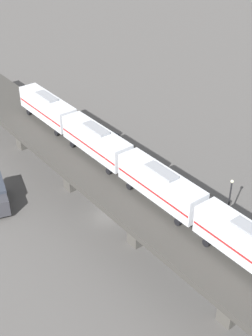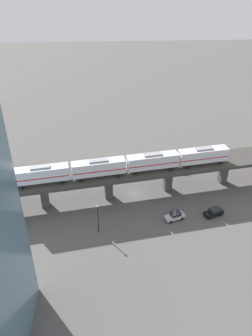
# 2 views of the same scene
# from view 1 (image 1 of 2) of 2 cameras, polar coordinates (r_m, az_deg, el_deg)

# --- Properties ---
(ground_plane) EXTENTS (400.00, 400.00, 0.00)m
(ground_plane) POSITION_cam_1_polar(r_m,az_deg,el_deg) (63.04, -2.42, -5.97)
(ground_plane) COLOR #514F4C
(elevated_viaduct) EXTENTS (22.81, 92.17, 7.04)m
(elevated_viaduct) POSITION_cam_1_polar(r_m,az_deg,el_deg) (59.53, -2.65, -1.35)
(elevated_viaduct) COLOR #393733
(elevated_viaduct) RESTS_ON ground
(subway_train) EXTENTS (10.63, 49.62, 4.45)m
(subway_train) POSITION_cam_1_polar(r_m,az_deg,el_deg) (56.49, 0.00, 0.88)
(subway_train) COLOR silver
(subway_train) RESTS_ON elevated_viaduct
(street_car_black) EXTENTS (3.21, 4.75, 1.89)m
(street_car_black) POSITION_cam_1_polar(r_m,az_deg,el_deg) (78.69, -1.74, 3.53)
(street_car_black) COLOR black
(street_car_black) RESTS_ON ground
(street_car_silver) EXTENTS (3.12, 4.75, 1.89)m
(street_car_silver) POSITION_cam_1_polar(r_m,az_deg,el_deg) (72.22, 2.01, 0.59)
(street_car_silver) COLOR #B7BABF
(street_car_silver) RESTS_ON ground
(street_lamp) EXTENTS (0.44, 0.44, 6.94)m
(street_lamp) POSITION_cam_1_polar(r_m,az_deg,el_deg) (60.83, 12.51, -3.63)
(street_lamp) COLOR black
(street_lamp) RESTS_ON ground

